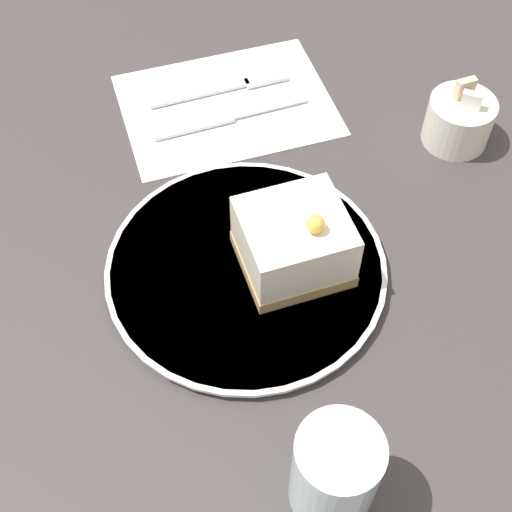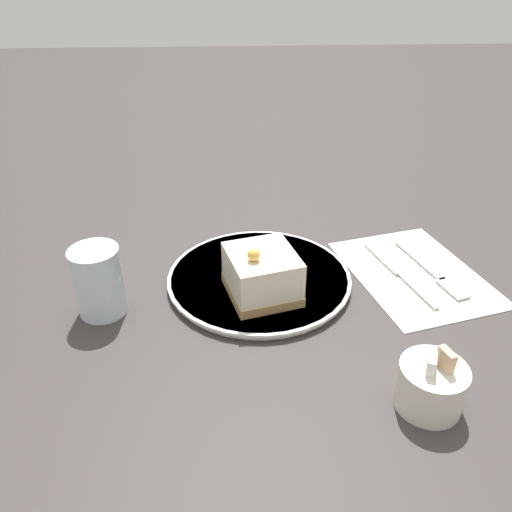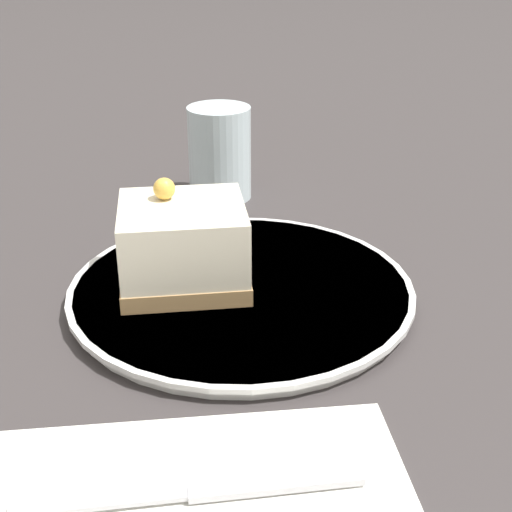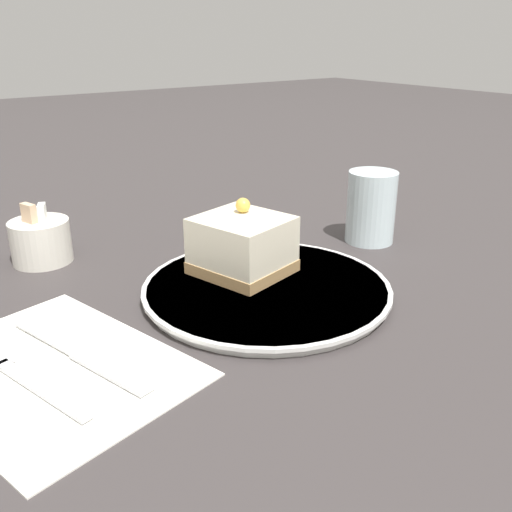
% 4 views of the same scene
% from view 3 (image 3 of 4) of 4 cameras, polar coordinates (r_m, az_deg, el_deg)
% --- Properties ---
extents(ground_plane, '(4.00, 4.00, 0.00)m').
position_cam_3_polar(ground_plane, '(0.56, -4.55, -2.14)').
color(ground_plane, '#383333').
extents(plate, '(0.26, 0.26, 0.01)m').
position_cam_3_polar(plate, '(0.53, -1.19, -2.79)').
color(plate, silver).
rests_on(plate, ground_plane).
extents(cake_slice, '(0.11, 0.11, 0.08)m').
position_cam_3_polar(cake_slice, '(0.52, -5.85, 0.89)').
color(cake_slice, '#AD8451').
rests_on(cake_slice, plate).
extents(knife, '(0.06, 0.17, 0.00)m').
position_cam_3_polar(knife, '(0.37, -2.77, -18.02)').
color(knife, silver).
rests_on(knife, napkin).
extents(drinking_glass, '(0.06, 0.06, 0.09)m').
position_cam_3_polar(drinking_glass, '(0.71, -2.93, 8.23)').
color(drinking_glass, silver).
rests_on(drinking_glass, ground_plane).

